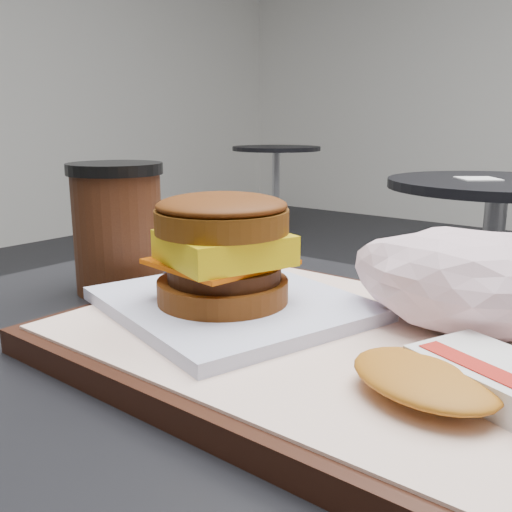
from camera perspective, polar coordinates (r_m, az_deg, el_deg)
The scene contains 8 objects.
serving_tray at distance 0.41m, azimuth 7.16°, elevation -8.82°, with size 0.38×0.28×0.02m.
breakfast_sandwich at distance 0.43m, azimuth -3.09°, elevation -0.68°, with size 0.23×0.22×0.09m.
hash_brown at distance 0.33m, azimuth 20.24°, elevation -11.45°, with size 0.13×0.12×0.02m.
crumpled_wrapper at distance 0.43m, azimuth 20.19°, elevation -2.14°, with size 0.16×0.12×0.07m, color white, non-canonical shape.
coffee_cup at distance 0.57m, azimuth -13.66°, elevation 3.09°, with size 0.09×0.09×0.13m.
neighbor_table at distance 2.04m, azimuth 22.60°, elevation 1.45°, with size 0.70×0.70×0.75m.
napkin at distance 2.01m, azimuth 21.31°, elevation 7.22°, with size 0.12×0.12×0.00m, color white.
bg_table_mid at distance 4.35m, azimuth 2.03°, elevation 8.43°, with size 0.66×0.66×0.75m.
Camera 1 is at (0.19, -0.28, 0.93)m, focal length 40.00 mm.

